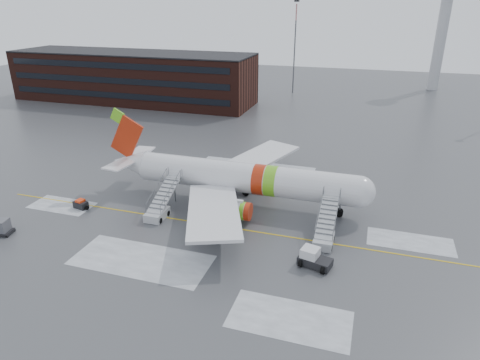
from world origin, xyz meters
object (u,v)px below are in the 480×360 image
(airstair_fwd, at_px, (325,233))
(airstair_aft, at_px, (160,208))
(airliner, at_px, (238,178))
(uld_container, at_px, (1,227))
(pushback_tug, at_px, (313,258))
(baggage_tractor, at_px, (81,205))

(airstair_fwd, bearing_deg, airstair_aft, 180.00)
(airliner, relative_size, uld_container, 14.41)
(airstair_aft, distance_m, uld_container, 17.50)
(airstair_fwd, bearing_deg, pushback_tug, -95.63)
(baggage_tractor, bearing_deg, uld_container, -118.00)
(airstair_aft, xyz_separation_m, uld_container, (-14.79, -9.34, -0.24))
(uld_container, bearing_deg, pushback_tug, 7.38)
(airliner, distance_m, uld_container, 27.72)
(airstair_aft, height_order, baggage_tractor, airstair_aft)
(airliner, height_order, uld_container, airliner)
(airstair_fwd, height_order, baggage_tractor, airstair_fwd)
(airstair_fwd, relative_size, airstair_aft, 1.00)
(airliner, bearing_deg, airstair_fwd, -28.57)
(baggage_tractor, bearing_deg, airliner, 22.96)
(uld_container, distance_m, baggage_tractor, 9.24)
(uld_container, xyz_separation_m, baggage_tractor, (4.33, 8.15, -0.33))
(pushback_tug, height_order, baggage_tractor, pushback_tug)
(uld_container, bearing_deg, airstair_fwd, 15.12)
(airstair_fwd, xyz_separation_m, baggage_tractor, (-30.24, -1.19, -0.57))
(pushback_tug, bearing_deg, airliner, 135.14)
(airliner, height_order, pushback_tug, airliner)
(uld_container, bearing_deg, airliner, 35.12)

